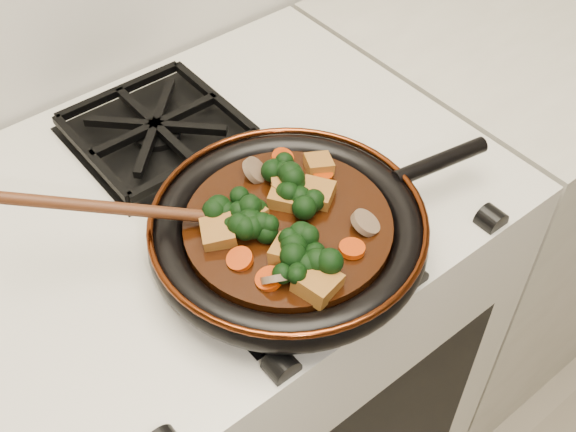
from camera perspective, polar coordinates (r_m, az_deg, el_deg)
stove at (r=1.35m, az=-4.55°, el=-11.54°), size 0.76×0.60×0.90m
burner_grate_front at (r=0.90m, az=-1.08°, el=-2.15°), size 0.23×0.23×0.03m
burner_grate_back at (r=1.08m, az=-10.37°, el=6.71°), size 0.23×0.23×0.03m
skillet at (r=0.88m, az=0.12°, el=-1.11°), size 0.46×0.34×0.05m
braising_sauce at (r=0.87m, az=0.00°, el=-0.94°), size 0.25×0.25×0.02m
tofu_cube_0 at (r=0.89m, az=2.27°, el=1.73°), size 0.05×0.05×0.02m
tofu_cube_1 at (r=0.88m, az=-0.27°, el=1.41°), size 0.05×0.05×0.02m
tofu_cube_2 at (r=0.89m, az=-0.02°, el=2.18°), size 0.06×0.06×0.02m
tofu_cube_3 at (r=0.93m, az=2.44°, el=4.06°), size 0.05×0.05×0.02m
tofu_cube_4 at (r=0.80m, az=2.34°, el=-5.34°), size 0.05×0.05×0.03m
tofu_cube_5 at (r=0.83m, az=0.03°, el=-2.85°), size 0.05×0.05×0.03m
tofu_cube_6 at (r=0.85m, az=-5.52°, el=-1.38°), size 0.05×0.05×0.03m
tofu_cube_7 at (r=0.89m, az=0.37°, el=1.98°), size 0.04×0.05×0.03m
tofu_cube_8 at (r=0.86m, az=-3.36°, el=-0.00°), size 0.04×0.05×0.03m
broccoli_floret_0 at (r=0.86m, az=-5.71°, el=0.08°), size 0.07×0.07×0.07m
broccoli_floret_1 at (r=0.85m, az=-2.65°, el=-1.05°), size 0.07×0.08×0.06m
broccoli_floret_2 at (r=0.80m, az=0.54°, el=-4.47°), size 0.09×0.08×0.07m
broccoli_floret_3 at (r=0.87m, az=-3.46°, el=0.64°), size 0.09×0.09×0.07m
broccoli_floret_4 at (r=0.88m, az=1.06°, el=0.90°), size 0.09×0.08×0.06m
broccoli_floret_5 at (r=0.83m, az=0.88°, el=-2.38°), size 0.09×0.08×0.07m
broccoli_floret_6 at (r=0.89m, az=-0.14°, el=2.22°), size 0.08×0.09×0.07m
broccoli_floret_7 at (r=0.91m, az=-0.50°, el=3.15°), size 0.08×0.09×0.07m
broccoli_floret_8 at (r=0.81m, az=2.07°, el=-4.01°), size 0.09×0.08×0.07m
broccoli_floret_9 at (r=0.85m, az=-3.98°, el=-1.03°), size 0.07×0.07×0.05m
carrot_coin_0 at (r=0.82m, az=-3.83°, el=-3.42°), size 0.03×0.03×0.02m
carrot_coin_1 at (r=0.80m, az=-1.51°, el=-4.99°), size 0.03×0.03×0.02m
carrot_coin_2 at (r=0.84m, az=5.08°, el=-2.58°), size 0.03×0.03×0.01m
carrot_coin_3 at (r=0.92m, az=2.74°, el=3.28°), size 0.03×0.03×0.01m
carrot_coin_4 at (r=0.93m, az=-0.52°, el=3.81°), size 0.03×0.03×0.02m
carrot_coin_5 at (r=0.94m, az=-0.44°, el=4.58°), size 0.03×0.03×0.02m
mushroom_slice_0 at (r=0.80m, az=-0.96°, el=-4.98°), size 0.04×0.04×0.03m
mushroom_slice_1 at (r=0.92m, az=-2.60°, el=3.59°), size 0.05×0.05×0.03m
mushroom_slice_2 at (r=0.86m, az=6.14°, el=-0.54°), size 0.05×0.05×0.03m
wooden_spoon at (r=0.86m, az=-9.99°, el=0.28°), size 0.16×0.11×0.27m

